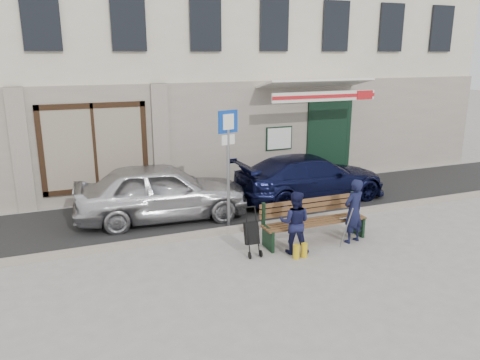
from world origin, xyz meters
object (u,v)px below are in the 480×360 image
car_navy (310,178)px  stroller (252,234)px  car_silver (162,191)px  woman (295,222)px  man (354,211)px  parking_sign (228,150)px  bench (313,222)px

car_navy → stroller: (-2.98, -2.80, -0.20)m
car_silver → woman: car_silver is taller
man → woman: man is taller
car_silver → man: (3.52, -3.00, -0.01)m
parking_sign → man: 3.10m
car_navy → parking_sign: bearing=109.6°
car_silver → car_navy: bearing=-85.1°
car_navy → woman: bearing=142.9°
bench → woman: (-0.65, -0.39, 0.20)m
car_silver → car_navy: size_ratio=0.95×
parking_sign → stroller: size_ratio=2.79×
bench → woman: bearing=-149.5°
parking_sign → car_navy: bearing=7.0°
bench → woman: size_ratio=1.82×
stroller → man: bearing=-2.3°
bench → stroller: size_ratio=2.41×
car_silver → parking_sign: size_ratio=1.52×
woman → stroller: size_ratio=1.33×
parking_sign → man: bearing=-55.2°
parking_sign → woman: bearing=-83.5°
car_navy → bench: bearing=148.8°
woman → stroller: (-0.85, 0.25, -0.22)m
car_navy → woman: 3.72m
bench → stroller: 1.51m
woman → stroller: 0.91m
parking_sign → bench: (1.39, -1.51, -1.41)m
car_silver → car_navy: 4.20m
man → woman: bearing=-12.1°
man → stroller: size_ratio=1.43×
car_silver → woman: size_ratio=3.19×
car_silver → bench: 3.81m
bench → car_navy: bearing=61.0°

